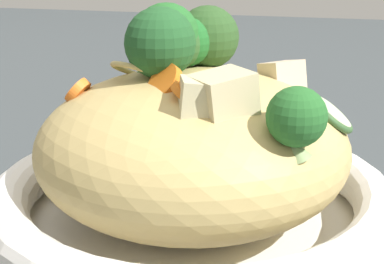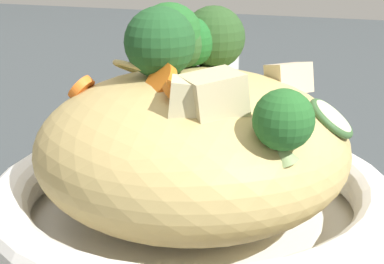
% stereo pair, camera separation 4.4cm
% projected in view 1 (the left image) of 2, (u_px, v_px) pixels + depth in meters
% --- Properties ---
extents(ground_plane, '(3.00, 3.00, 0.00)m').
position_uv_depth(ground_plane, '(192.00, 240.00, 0.46)').
color(ground_plane, '#3A4042').
extents(serving_bowl, '(0.31, 0.31, 0.06)m').
position_uv_depth(serving_bowl, '(192.00, 207.00, 0.46)').
color(serving_bowl, white).
rests_on(serving_bowl, ground_plane).
extents(noodle_heap, '(0.23, 0.23, 0.12)m').
position_uv_depth(noodle_heap, '(192.00, 146.00, 0.44)').
color(noodle_heap, tan).
rests_on(noodle_heap, serving_bowl).
extents(broccoli_florets, '(0.15, 0.15, 0.09)m').
position_uv_depth(broccoli_florets, '(189.00, 48.00, 0.43)').
color(broccoli_florets, '#9BB46A').
rests_on(broccoli_florets, serving_bowl).
extents(carrot_coins, '(0.16, 0.11, 0.04)m').
position_uv_depth(carrot_coins, '(148.00, 85.00, 0.42)').
color(carrot_coins, orange).
rests_on(carrot_coins, serving_bowl).
extents(zucchini_slices, '(0.06, 0.18, 0.05)m').
position_uv_depth(zucchini_slices, '(225.00, 86.00, 0.44)').
color(zucchini_slices, beige).
rests_on(zucchini_slices, serving_bowl).
extents(chicken_chunks, '(0.15, 0.13, 0.04)m').
position_uv_depth(chicken_chunks, '(218.00, 82.00, 0.41)').
color(chicken_chunks, beige).
rests_on(chicken_chunks, serving_bowl).
extents(drinking_glass, '(0.07, 0.07, 0.11)m').
position_uv_depth(drinking_glass, '(184.00, 83.00, 0.75)').
color(drinking_glass, silver).
rests_on(drinking_glass, ground_plane).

